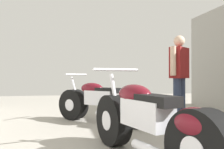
% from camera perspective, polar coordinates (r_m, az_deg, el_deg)
% --- Properties ---
extents(ground_plane, '(15.72, 15.72, 0.00)m').
position_cam_1_polar(ground_plane, '(3.56, 1.21, -14.46)').
color(ground_plane, '#9E998E').
extents(motorcycle_maroon_cruiser, '(0.84, 2.04, 0.96)m').
position_cam_1_polar(motorcycle_maroon_cruiser, '(2.46, 8.50, -11.16)').
color(motorcycle_maroon_cruiser, black).
rests_on(motorcycle_maroon_cruiser, ground_plane).
extents(motorcycle_black_naked, '(1.52, 1.58, 0.92)m').
position_cam_1_polar(motorcycle_black_naked, '(4.49, -2.36, -6.66)').
color(motorcycle_black_naked, black).
rests_on(motorcycle_black_naked, ground_plane).
extents(mechanic_in_blue, '(0.60, 0.51, 1.71)m').
position_cam_1_polar(mechanic_in_blue, '(5.23, 15.43, 0.72)').
color(mechanic_in_blue, '#2D3851').
rests_on(mechanic_in_blue, ground_plane).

